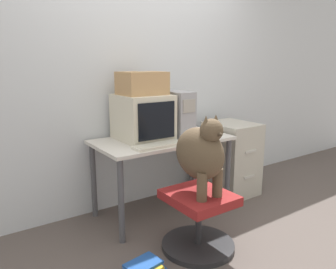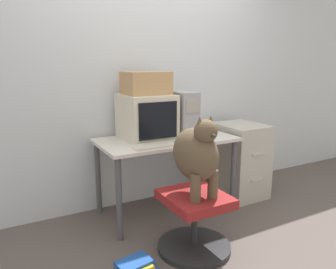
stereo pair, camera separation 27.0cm
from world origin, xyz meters
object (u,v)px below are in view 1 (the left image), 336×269
at_px(pc_tower, 174,113).
at_px(office_chair, 198,220).
at_px(keyboard, 159,145).
at_px(filing_cabinet, 231,158).
at_px(dog, 201,152).
at_px(cardboard_box, 142,83).
at_px(crt_monitor, 143,117).
at_px(book_stack_floor, 144,267).

height_order(pc_tower, office_chair, pc_tower).
xyz_separation_m(keyboard, filing_cabinet, (1.09, 0.22, -0.35)).
relative_size(dog, cardboard_box, 1.59).
relative_size(crt_monitor, dog, 0.79).
bearing_deg(crt_monitor, keyboard, -96.30).
xyz_separation_m(crt_monitor, filing_cabinet, (1.06, -0.10, -0.54)).
height_order(crt_monitor, pc_tower, pc_tower).
relative_size(office_chair, dog, 0.93).
xyz_separation_m(pc_tower, cardboard_box, (-0.33, 0.02, 0.30)).
bearing_deg(office_chair, pc_tower, 68.36).
xyz_separation_m(crt_monitor, dog, (0.03, -0.78, -0.16)).
height_order(keyboard, book_stack_floor, keyboard).
bearing_deg(book_stack_floor, crt_monitor, 59.54).
bearing_deg(dog, crt_monitor, 92.44).
distance_m(dog, book_stack_floor, 0.90).
distance_m(filing_cabinet, cardboard_box, 1.36).
relative_size(pc_tower, office_chair, 0.85).
bearing_deg(cardboard_box, dog, -87.57).
bearing_deg(crt_monitor, office_chair, -87.52).
height_order(office_chair, cardboard_box, cardboard_box).
bearing_deg(dog, keyboard, 98.44).
height_order(crt_monitor, filing_cabinet, crt_monitor).
xyz_separation_m(filing_cabinet, book_stack_floor, (-1.53, -0.71, -0.35)).
bearing_deg(keyboard, crt_monitor, 83.70).
xyz_separation_m(pc_tower, keyboard, (-0.37, -0.30, -0.20)).
relative_size(keyboard, cardboard_box, 1.17).
xyz_separation_m(keyboard, office_chair, (0.07, -0.45, -0.51)).
bearing_deg(pc_tower, dog, -111.33).
bearing_deg(dog, pc_tower, 68.67).
xyz_separation_m(filing_cabinet, cardboard_box, (-1.06, 0.10, 0.85)).
distance_m(office_chair, book_stack_floor, 0.54).
relative_size(filing_cabinet, book_stack_floor, 2.71).
height_order(pc_tower, dog, pc_tower).
distance_m(pc_tower, dog, 0.84).
bearing_deg(office_chair, book_stack_floor, -176.30).
bearing_deg(pc_tower, office_chair, -111.64).
distance_m(crt_monitor, pc_tower, 0.33).
bearing_deg(crt_monitor, pc_tower, -3.22).
distance_m(dog, filing_cabinet, 1.29).
distance_m(pc_tower, book_stack_floor, 1.45).
xyz_separation_m(office_chair, book_stack_floor, (-0.51, -0.03, -0.20)).
bearing_deg(keyboard, book_stack_floor, -132.10).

